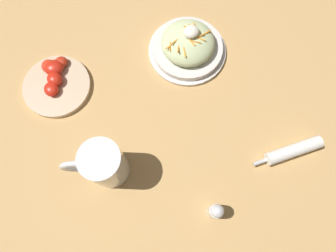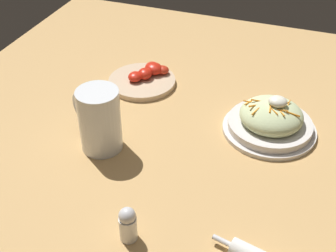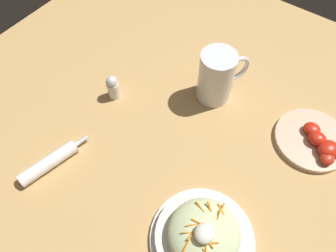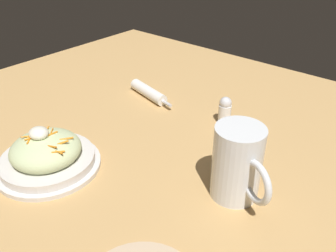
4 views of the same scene
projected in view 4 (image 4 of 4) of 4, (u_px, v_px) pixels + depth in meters
ground_plane at (132, 159)px, 0.77m from camera, size 1.43×1.43×0.00m
salad_plate at (47, 155)px, 0.73m from camera, size 0.22×0.22×0.09m
beer_mug at (237, 167)px, 0.64m from camera, size 0.14×0.10×0.14m
napkin_roll at (149, 92)px, 1.02m from camera, size 0.18×0.06×0.03m
salt_shaker at (225, 110)px, 0.89m from camera, size 0.03×0.03×0.07m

